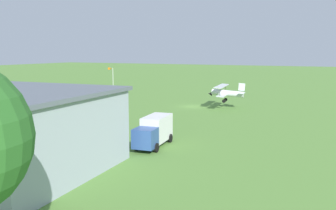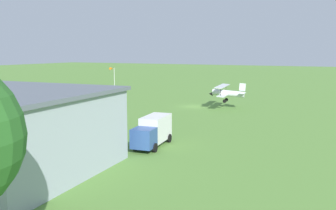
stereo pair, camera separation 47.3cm
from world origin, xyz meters
TOP-DOWN VIEW (x-y plane):
  - ground_plane at (0.00, 0.00)m, footprint 400.00×400.00m
  - biplane at (-6.23, -0.27)m, footprint 6.69×8.23m
  - car_white at (14.02, 28.64)m, footprint 2.29×4.78m
  - truck_flatbed_blue at (-6.81, 28.48)m, footprint 3.06×6.90m
  - person_walking_on_apron at (16.96, 24.26)m, footprint 0.53×0.53m
  - person_watching_takeoff at (14.90, 24.86)m, footprint 0.54×0.54m
  - person_by_parked_cars at (0.84, 27.44)m, footprint 0.45×0.45m
  - person_crossing_taxiway at (7.47, 24.75)m, footprint 0.44×0.44m
  - person_at_fence_line at (-1.73, 26.06)m, footprint 0.49×0.49m
  - windsock at (25.01, -9.84)m, footprint 1.10×1.33m

SIDE VIEW (x-z plane):
  - ground_plane at x=0.00m, z-range 0.00..0.00m
  - person_at_fence_line at x=-1.73m, z-range -0.01..1.57m
  - person_by_parked_cars at x=0.84m, z-range -0.01..1.58m
  - person_watching_takeoff at x=14.90m, z-range -0.01..1.59m
  - person_walking_on_apron at x=16.96m, z-range 0.00..1.65m
  - car_white at x=14.02m, z-range 0.03..1.67m
  - person_crossing_taxiway at x=7.47m, z-range 0.00..1.72m
  - truck_flatbed_blue at x=-6.81m, z-range 0.11..3.33m
  - biplane at x=-6.23m, z-range 1.19..4.71m
  - windsock at x=25.01m, z-range 2.44..8.91m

